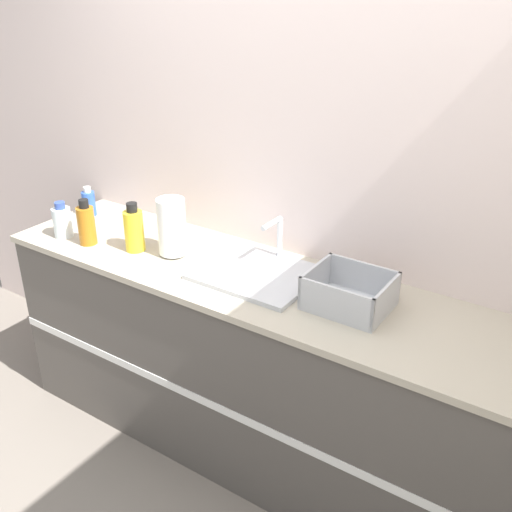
{
  "coord_description": "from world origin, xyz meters",
  "views": [
    {
      "loc": [
        1.19,
        -1.55,
        2.13
      ],
      "look_at": [
        -0.02,
        0.27,
        1.06
      ],
      "focal_mm": 42.0,
      "sensor_mm": 36.0,
      "label": 1
    }
  ],
  "objects_px": {
    "dish_rack": "(349,295)",
    "bottle_amber": "(86,224)",
    "sink": "(258,272)",
    "bottle_clear": "(62,221)",
    "bottle_blue": "(89,203)",
    "bottle_yellow": "(134,230)",
    "paper_towel_roll": "(172,227)"
  },
  "relations": [
    {
      "from": "sink",
      "to": "bottle_amber",
      "type": "height_order",
      "value": "bottle_amber"
    },
    {
      "from": "paper_towel_roll",
      "to": "bottle_blue",
      "type": "relative_size",
      "value": 1.71
    },
    {
      "from": "bottle_yellow",
      "to": "bottle_clear",
      "type": "height_order",
      "value": "bottle_yellow"
    },
    {
      "from": "dish_rack",
      "to": "bottle_amber",
      "type": "bearing_deg",
      "value": -173.03
    },
    {
      "from": "paper_towel_roll",
      "to": "bottle_clear",
      "type": "distance_m",
      "value": 0.59
    },
    {
      "from": "sink",
      "to": "dish_rack",
      "type": "xyz_separation_m",
      "value": [
        0.43,
        -0.02,
        0.04
      ]
    },
    {
      "from": "sink",
      "to": "dish_rack",
      "type": "distance_m",
      "value": 0.44
    },
    {
      "from": "dish_rack",
      "to": "bottle_clear",
      "type": "relative_size",
      "value": 1.75
    },
    {
      "from": "bottle_amber",
      "to": "sink",
      "type": "bearing_deg",
      "value": 11.92
    },
    {
      "from": "bottle_amber",
      "to": "bottle_clear",
      "type": "bearing_deg",
      "value": -176.7
    },
    {
      "from": "bottle_yellow",
      "to": "bottle_amber",
      "type": "xyz_separation_m",
      "value": [
        -0.23,
        -0.07,
        -0.0
      ]
    },
    {
      "from": "dish_rack",
      "to": "bottle_amber",
      "type": "xyz_separation_m",
      "value": [
        -1.27,
        -0.16,
        0.05
      ]
    },
    {
      "from": "paper_towel_roll",
      "to": "bottle_clear",
      "type": "xyz_separation_m",
      "value": [
        -0.57,
        -0.14,
        -0.06
      ]
    },
    {
      "from": "paper_towel_roll",
      "to": "bottle_clear",
      "type": "bearing_deg",
      "value": -166.39
    },
    {
      "from": "paper_towel_roll",
      "to": "bottle_blue",
      "type": "height_order",
      "value": "paper_towel_roll"
    },
    {
      "from": "dish_rack",
      "to": "bottle_clear",
      "type": "xyz_separation_m",
      "value": [
        -1.43,
        -0.16,
        0.03
      ]
    },
    {
      "from": "bottle_yellow",
      "to": "bottle_amber",
      "type": "bearing_deg",
      "value": -163.16
    },
    {
      "from": "bottle_blue",
      "to": "bottle_amber",
      "type": "bearing_deg",
      "value": -43.37
    },
    {
      "from": "bottle_clear",
      "to": "sink",
      "type": "bearing_deg",
      "value": 10.56
    },
    {
      "from": "dish_rack",
      "to": "bottle_amber",
      "type": "distance_m",
      "value": 1.28
    },
    {
      "from": "bottle_yellow",
      "to": "bottle_blue",
      "type": "height_order",
      "value": "bottle_yellow"
    },
    {
      "from": "paper_towel_roll",
      "to": "dish_rack",
      "type": "height_order",
      "value": "paper_towel_roll"
    },
    {
      "from": "bottle_blue",
      "to": "bottle_amber",
      "type": "height_order",
      "value": "bottle_amber"
    },
    {
      "from": "paper_towel_roll",
      "to": "dish_rack",
      "type": "xyz_separation_m",
      "value": [
        0.86,
        0.03,
        -0.08
      ]
    },
    {
      "from": "paper_towel_roll",
      "to": "dish_rack",
      "type": "relative_size",
      "value": 0.87
    },
    {
      "from": "sink",
      "to": "dish_rack",
      "type": "relative_size",
      "value": 1.59
    },
    {
      "from": "paper_towel_roll",
      "to": "bottle_amber",
      "type": "height_order",
      "value": "paper_towel_roll"
    },
    {
      "from": "paper_towel_roll",
      "to": "sink",
      "type": "bearing_deg",
      "value": 6.36
    },
    {
      "from": "bottle_clear",
      "to": "bottle_amber",
      "type": "distance_m",
      "value": 0.16
    },
    {
      "from": "bottle_blue",
      "to": "bottle_clear",
      "type": "height_order",
      "value": "bottle_clear"
    },
    {
      "from": "bottle_yellow",
      "to": "paper_towel_roll",
      "type": "bearing_deg",
      "value": 18.2
    },
    {
      "from": "paper_towel_roll",
      "to": "bottle_clear",
      "type": "height_order",
      "value": "paper_towel_roll"
    }
  ]
}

